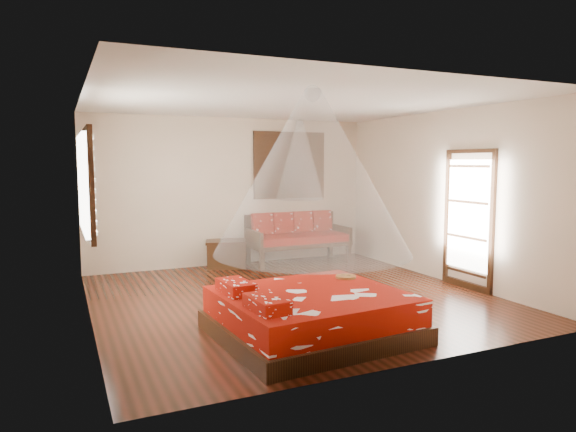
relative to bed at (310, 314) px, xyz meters
name	(u,v)px	position (x,y,z in m)	size (l,w,h in m)	color
room	(293,202)	(0.52, 1.60, 1.15)	(5.54, 5.54, 2.84)	black
bed	(310,314)	(0.00, 0.00, 0.00)	(2.19, 2.01, 0.64)	black
daybed	(297,236)	(1.70, 3.99, 0.27)	(1.94, 0.86, 0.98)	black
storage_chest	(226,254)	(0.28, 4.05, 0.01)	(0.87, 0.74, 0.51)	black
shutter_panel	(290,165)	(1.70, 4.32, 1.65)	(1.52, 0.06, 1.32)	black
window_left	(88,183)	(-2.19, 1.80, 1.45)	(0.10, 1.74, 1.34)	black
glazed_door	(468,220)	(3.23, 1.00, 0.82)	(0.08, 1.02, 2.16)	black
wine_tray	(346,274)	(0.74, 0.48, 0.30)	(0.26, 0.26, 0.21)	brown
mosquito_net_main	(312,172)	(0.02, 0.00, 1.60)	(2.20, 2.20, 1.80)	white
mosquito_net_daybed	(300,160)	(1.70, 3.85, 1.75)	(0.93, 0.93, 1.50)	white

